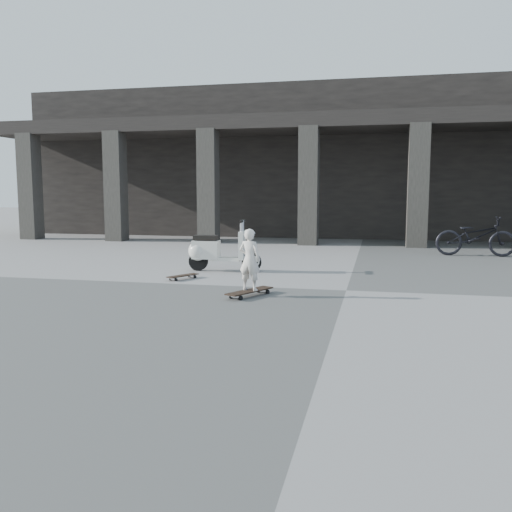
% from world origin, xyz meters
% --- Properties ---
extents(ground, '(90.00, 90.00, 0.00)m').
position_xyz_m(ground, '(0.00, 0.00, 0.00)').
color(ground, '#4C4C4A').
rests_on(ground, ground).
extents(colonnade, '(28.00, 8.82, 6.00)m').
position_xyz_m(colonnade, '(-0.00, 13.77, 3.03)').
color(colonnade, black).
rests_on(colonnade, ground).
extents(longboard, '(0.69, 1.05, 0.10)m').
position_xyz_m(longboard, '(-1.62, -0.93, 0.08)').
color(longboard, black).
rests_on(longboard, ground).
extents(skateboard_spare, '(0.52, 0.74, 0.09)m').
position_xyz_m(skateboard_spare, '(-3.40, 0.55, 0.07)').
color(skateboard_spare, black).
rests_on(skateboard_spare, ground).
extents(child, '(0.44, 0.34, 1.08)m').
position_xyz_m(child, '(-1.62, -0.93, 0.64)').
color(child, silver).
rests_on(child, longboard).
extents(scooter, '(1.70, 0.56, 1.18)m').
position_xyz_m(scooter, '(-3.16, 1.84, 0.47)').
color(scooter, black).
rests_on(scooter, ground).
extents(bicycle, '(2.17, 0.81, 1.13)m').
position_xyz_m(bicycle, '(3.25, 6.26, 0.56)').
color(bicycle, black).
rests_on(bicycle, ground).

